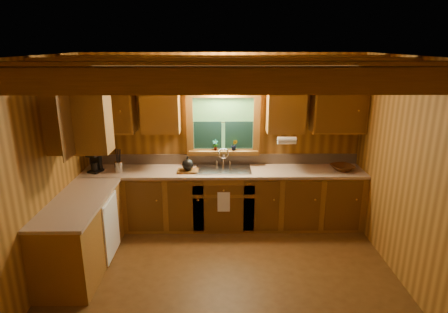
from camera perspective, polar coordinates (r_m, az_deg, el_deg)
name	(u,v)px	position (r m, az deg, el deg)	size (l,w,h in m)	color
room	(225,183)	(4.04, 0.12, -3.96)	(4.20, 4.20, 4.20)	#563514
ceiling_beams	(225,69)	(3.79, 0.13, 13.11)	(4.20, 2.54, 0.18)	brown
base_cabinets	(190,207)	(5.58, -5.17, -7.64)	(4.20, 2.22, 0.86)	brown
countertop	(190,178)	(5.42, -5.15, -3.27)	(4.20, 2.24, 0.04)	tan
backsplash	(223,159)	(5.93, -0.11, -0.39)	(4.20, 0.02, 0.16)	tan
dishwasher_panel	(111,227)	(5.22, -16.62, -10.15)	(0.02, 0.60, 0.80)	white
upper_cabinets	(183,110)	(5.30, -6.23, 7.01)	(4.19, 1.77, 0.78)	brown
window	(223,125)	(5.77, -0.11, 4.77)	(1.12, 0.08, 1.00)	brown
window_sill	(223,152)	(5.83, -0.10, 0.74)	(1.06, 0.14, 0.04)	brown
wall_sconce	(223,84)	(5.56, -0.10, 10.93)	(0.45, 0.21, 0.17)	black
paper_towel_roll	(287,140)	(5.57, 9.44, 2.40)	(0.11, 0.11, 0.27)	white
dish_towel	(224,202)	(5.51, -0.05, -6.88)	(0.18, 0.01, 0.30)	white
sink	(223,172)	(5.70, -0.08, -2.42)	(0.82, 0.48, 0.43)	silver
coffee_maker	(95,162)	(5.89, -18.82, -0.83)	(0.16, 0.20, 0.28)	black
utensil_crock	(119,166)	(5.79, -15.60, -1.41)	(0.12, 0.12, 0.35)	silver
cutting_board	(188,171)	(5.62, -5.47, -2.18)	(0.31, 0.22, 0.03)	#5B3613
teakettle	(188,165)	(5.58, -5.50, -1.22)	(0.17, 0.17, 0.21)	black
wicker_basket	(342,168)	(5.92, 17.42, -1.63)	(0.33, 0.33, 0.08)	#48230C
potted_plant_left	(215,145)	(5.80, -1.31, 1.74)	(0.09, 0.06, 0.17)	#5B3613
potted_plant_right	(234,145)	(5.79, 1.57, 1.75)	(0.10, 0.08, 0.18)	#5B3613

